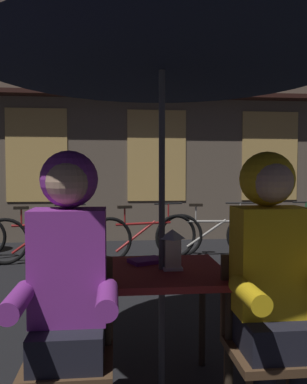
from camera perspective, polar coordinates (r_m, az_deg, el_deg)
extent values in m
cube|color=maroon|center=(2.30, 1.22, -11.60)|extent=(0.72, 0.72, 0.04)
cylinder|color=#2D2319|center=(2.12, -6.80, -23.60)|extent=(0.04, 0.04, 0.70)
cylinder|color=#2D2319|center=(2.20, 10.99, -22.64)|extent=(0.04, 0.04, 0.70)
cylinder|color=#2D2319|center=(2.69, -6.53, -17.68)|extent=(0.04, 0.04, 0.70)
cylinder|color=#2D2319|center=(2.75, 7.12, -17.21)|extent=(0.04, 0.04, 0.70)
cylinder|color=#4C4C51|center=(2.23, 1.23, -1.53)|extent=(0.04, 0.04, 2.25)
cone|color=black|center=(2.35, 1.25, 21.85)|extent=(2.10, 2.10, 0.38)
cube|color=white|center=(2.29, 2.75, -10.99)|extent=(0.11, 0.11, 0.02)
cube|color=white|center=(2.27, 2.75, -8.83)|extent=(0.09, 0.09, 0.16)
pyramid|color=white|center=(2.25, 2.76, -6.15)|extent=(0.11, 0.11, 0.06)
cube|color=#513823|center=(1.98, -12.25, -23.15)|extent=(0.40, 0.40, 0.04)
cube|color=#513823|center=(2.07, -11.72, -15.15)|extent=(0.40, 0.03, 0.42)
cube|color=#513823|center=(2.11, 16.88, -21.56)|extent=(0.40, 0.40, 0.04)
cylinder|color=#513823|center=(2.41, 19.19, -24.27)|extent=(0.03, 0.03, 0.41)
cylinder|color=#513823|center=(2.30, 10.63, -25.53)|extent=(0.03, 0.03, 0.41)
cube|color=#513823|center=(2.19, 15.06, -14.16)|extent=(0.40, 0.03, 0.42)
cube|color=black|center=(1.94, -12.29, -20.50)|extent=(0.32, 0.36, 0.16)
cube|color=purple|center=(1.87, -12.26, -10.40)|extent=(0.34, 0.22, 0.52)
cylinder|color=purple|center=(1.67, -6.76, -15.20)|extent=(0.09, 0.30, 0.09)
cylinder|color=purple|center=(1.72, -19.30, -14.85)|extent=(0.09, 0.30, 0.09)
sphere|color=tan|center=(1.82, -12.40, 1.48)|extent=(0.21, 0.21, 0.21)
sphere|color=purple|center=(1.87, -12.22, 1.82)|extent=(0.27, 0.27, 0.27)
cube|color=black|center=(2.07, 16.92, -19.04)|extent=(0.32, 0.36, 0.16)
cube|color=yellow|center=(2.00, 16.63, -9.56)|extent=(0.34, 0.22, 0.52)
cylinder|color=yellow|center=(1.76, 13.79, -14.28)|extent=(0.09, 0.30, 0.09)
sphere|color=tan|center=(1.96, 16.80, 1.52)|extent=(0.21, 0.21, 0.21)
sphere|color=yellow|center=(2.00, 16.25, 1.85)|extent=(0.27, 0.27, 0.27)
cube|color=#6B5B4C|center=(7.82, -8.14, 16.27)|extent=(10.00, 0.60, 6.20)
cube|color=#E0B260|center=(7.44, -16.69, 5.18)|extent=(1.10, 0.02, 1.70)
cube|color=#E0B260|center=(7.34, 0.48, 5.34)|extent=(1.10, 0.02, 1.70)
cube|color=#E0B260|center=(7.89, 16.65, 5.05)|extent=(1.10, 0.02, 1.70)
cube|color=#331914|center=(7.30, -8.28, 14.02)|extent=(9.00, 0.36, 0.08)
torus|color=black|center=(5.80, -10.79, -6.68)|extent=(0.66, 0.14, 0.66)
torus|color=black|center=(5.84, -20.90, -6.76)|extent=(0.66, 0.14, 0.66)
cylinder|color=maroon|center=(5.77, -15.89, -4.65)|extent=(0.83, 0.15, 0.04)
cylinder|color=maroon|center=(5.80, -17.08, -6.43)|extent=(0.60, 0.12, 0.44)
cylinder|color=maroon|center=(5.77, -18.75, -3.49)|extent=(0.02, 0.02, 0.24)
cube|color=black|center=(5.76, -18.77, -2.20)|extent=(0.21, 0.11, 0.04)
cylinder|color=maroon|center=(5.75, -12.04, -3.22)|extent=(0.02, 0.02, 0.28)
cylinder|color=black|center=(5.74, -12.06, -1.83)|extent=(0.44, 0.08, 0.02)
torus|color=black|center=(5.91, 3.29, -6.45)|extent=(0.65, 0.21, 0.66)
torus|color=black|center=(5.60, -6.44, -7.00)|extent=(0.65, 0.21, 0.66)
cylinder|color=maroon|center=(5.70, -1.45, -4.62)|extent=(0.82, 0.24, 0.04)
cylinder|color=maroon|center=(5.69, -2.62, -6.48)|extent=(0.60, 0.18, 0.44)
cylinder|color=maroon|center=(5.61, -4.23, -3.52)|extent=(0.02, 0.02, 0.24)
cube|color=black|center=(5.59, -4.23, -2.20)|extent=(0.21, 0.13, 0.04)
cylinder|color=maroon|center=(5.82, 2.19, -3.08)|extent=(0.02, 0.02, 0.28)
cylinder|color=black|center=(5.81, 2.19, -1.71)|extent=(0.43, 0.13, 0.02)
torus|color=black|center=(6.15, 13.62, -6.17)|extent=(0.66, 0.11, 0.66)
torus|color=black|center=(5.98, 4.05, -6.35)|extent=(0.66, 0.11, 0.66)
cylinder|color=#ADA89E|center=(6.01, 8.92, -4.26)|extent=(0.84, 0.11, 0.04)
cylinder|color=#ADA89E|center=(6.02, 7.75, -5.99)|extent=(0.61, 0.09, 0.44)
cylinder|color=#ADA89E|center=(5.96, 6.21, -3.15)|extent=(0.02, 0.02, 0.24)
cube|color=black|center=(5.95, 6.22, -1.90)|extent=(0.21, 0.10, 0.04)
cylinder|color=#ADA89E|center=(6.07, 12.54, -2.90)|extent=(0.02, 0.02, 0.28)
cylinder|color=black|center=(6.06, 12.56, -1.58)|extent=(0.44, 0.06, 0.02)
torus|color=black|center=(6.20, 13.99, -6.10)|extent=(0.66, 0.07, 0.66)
cylinder|color=#236B3D|center=(6.37, 18.29, -3.97)|extent=(0.84, 0.07, 0.04)
cylinder|color=#236B3D|center=(6.34, 17.26, -5.63)|extent=(0.61, 0.06, 0.44)
cylinder|color=#236B3D|center=(6.24, 15.95, -2.97)|extent=(0.02, 0.02, 0.24)
cube|color=black|center=(6.23, 15.96, -1.78)|extent=(0.20, 0.09, 0.04)
cylinder|color=#236B3D|center=(6.54, 21.37, -2.61)|extent=(0.02, 0.02, 0.28)
cylinder|color=black|center=(6.52, 21.39, -1.39)|extent=(0.44, 0.04, 0.02)
cube|color=#661E7A|center=(2.44, -1.05, -10.00)|extent=(0.24, 0.21, 0.02)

